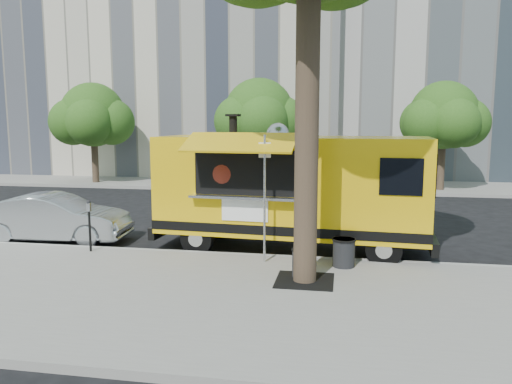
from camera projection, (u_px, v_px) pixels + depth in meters
ground at (217, 249)px, 13.62m from camera, size 120.00×120.00×0.00m
sidewalk at (166, 296)px, 9.71m from camera, size 60.00×6.00×0.15m
curb at (208, 255)px, 12.70m from camera, size 60.00×0.14×0.16m
far_sidewalk at (280, 185)px, 26.77m from camera, size 60.00×5.00×0.15m
building_mid at (481, 20)px, 32.57m from camera, size 20.00×14.00×20.00m
tree_well at (305, 281)px, 10.42m from camera, size 1.20×1.20×0.02m
far_tree_a at (93, 115)px, 26.79m from camera, size 3.42×3.42×5.36m
far_tree_b at (259, 114)px, 25.63m from camera, size 3.60×3.60×5.50m
far_tree_c at (444, 116)px, 23.81m from camera, size 3.24×3.24×5.21m
sign_post at (265, 191)px, 11.58m from camera, size 0.28×0.06×3.00m
parking_meter at (89, 219)px, 12.68m from camera, size 0.11×0.11×1.33m
food_truck at (290, 188)px, 13.21m from camera, size 7.45×3.63×3.62m
sedan at (55, 218)px, 14.34m from camera, size 4.31×1.84×1.38m
trash_bin_left at (303, 262)px, 10.63m from camera, size 0.52×0.52×0.62m
trash_bin_right at (344, 252)px, 11.41m from camera, size 0.54×0.54×0.65m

